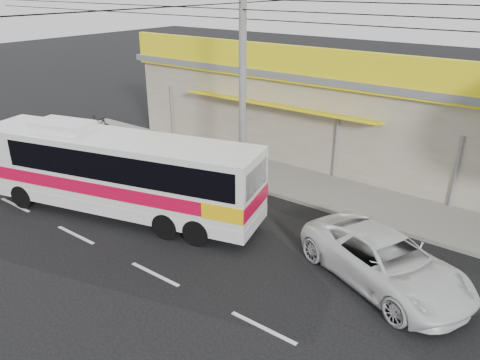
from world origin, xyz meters
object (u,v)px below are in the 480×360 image
object	(u,v)px
coach_bus	(121,170)
utility_pole	(243,3)
white_car	(385,260)
motorbike_dark	(99,125)
motorbike_red	(159,142)

from	to	relation	value
coach_bus	utility_pole	world-z (taller)	utility_pole
white_car	utility_pole	distance (m)	10.40
motorbike_dark	utility_pole	xyz separation A→B (m)	(10.94, -1.02, 6.83)
coach_bus	utility_pole	xyz separation A→B (m)	(2.23, 4.53, 5.70)
utility_pole	coach_bus	bearing A→B (deg)	-116.25
coach_bus	white_car	xyz separation A→B (m)	(9.57, 1.62, -1.07)
coach_bus	motorbike_red	bearing A→B (deg)	110.13
motorbike_dark	white_car	size ratio (longest dim) A/B	0.33
utility_pole	motorbike_red	bearing A→B (deg)	170.09
motorbike_dark	utility_pole	size ratio (longest dim) A/B	0.05
motorbike_red	motorbike_dark	xyz separation A→B (m)	(-4.79, -0.06, 0.09)
white_car	coach_bus	bearing A→B (deg)	123.16
coach_bus	utility_pole	bearing A→B (deg)	48.91
coach_bus	motorbike_dark	distance (m)	10.38
coach_bus	motorbike_red	world-z (taller)	coach_bus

